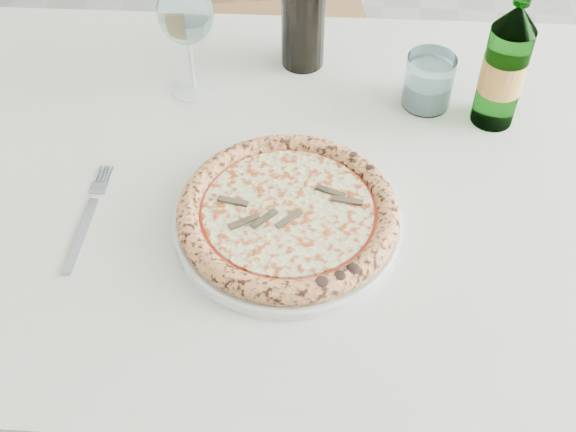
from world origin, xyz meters
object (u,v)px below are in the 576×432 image
at_px(pizza, 288,213).
at_px(beer_bottle, 505,65).
at_px(dining_table, 294,220).
at_px(tumbler, 428,84).
at_px(wine_glass, 186,15).
at_px(plate, 288,222).

relative_size(pizza, beer_bottle, 1.17).
xyz_separation_m(dining_table, beer_bottle, (0.28, 0.14, 0.19)).
bearing_deg(beer_bottle, dining_table, -153.19).
bearing_deg(tumbler, wine_glass, 179.86).
distance_m(plate, tumbler, 0.33).
bearing_deg(pizza, tumbler, 55.76).
xyz_separation_m(dining_table, wine_glass, (-0.17, 0.17, 0.23)).
height_order(tumbler, beer_bottle, beer_bottle).
xyz_separation_m(dining_table, tumbler, (0.18, 0.17, 0.13)).
relative_size(dining_table, wine_glass, 7.50).
distance_m(dining_table, tumbler, 0.28).
xyz_separation_m(plate, wine_glass, (-0.17, 0.27, 0.12)).
relative_size(plate, tumbler, 3.60).
xyz_separation_m(pizza, tumbler, (0.18, 0.27, 0.01)).
height_order(dining_table, plate, plate).
distance_m(dining_table, plate, 0.15).
bearing_deg(tumbler, beer_bottle, -16.87).
relative_size(plate, wine_glass, 1.61).
distance_m(pizza, wine_glass, 0.34).
bearing_deg(dining_table, plate, -90.00).
relative_size(dining_table, pizza, 4.85).
relative_size(plate, pizza, 1.04).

